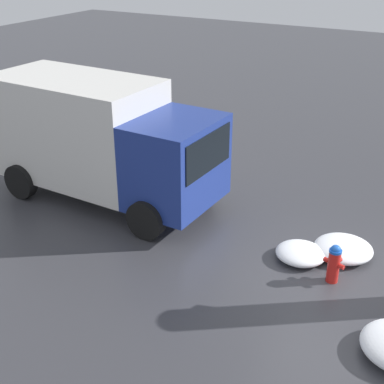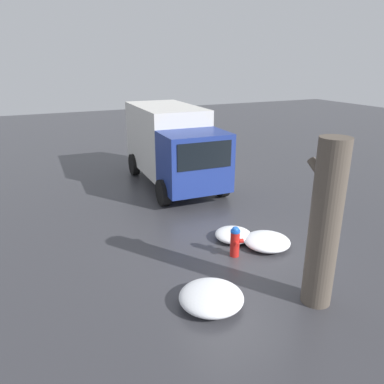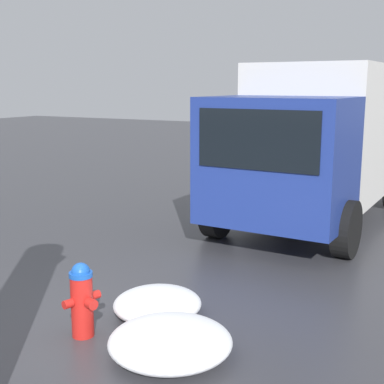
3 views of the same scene
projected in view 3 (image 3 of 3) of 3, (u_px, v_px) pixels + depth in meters
The scene contains 5 objects.
ground_plane at pixel (83, 335), 5.69m from camera, with size 60.00×60.00×0.00m, color #38383D.
fire_hydrant at pixel (82, 299), 5.60m from camera, with size 0.44×0.35×0.81m.
delivery_truck at pixel (320, 137), 10.32m from camera, with size 5.96×2.68×3.00m.
snow_pile_by_hydrant at pixel (170, 341), 5.23m from camera, with size 1.22×1.22×0.31m.
snow_pile_curbside at pixel (157, 304), 6.14m from camera, with size 1.03×1.01×0.29m.
Camera 3 is at (-4.09, -3.53, 2.62)m, focal length 50.00 mm.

